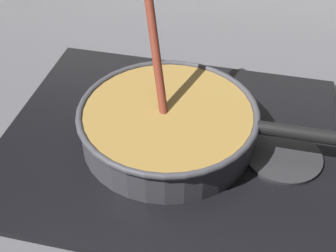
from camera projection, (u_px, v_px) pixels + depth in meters
name	position (u px, v px, depth m)	size (l,w,h in m)	color
ground	(137.00, 170.00, 0.80)	(2.40, 1.60, 0.04)	#4C4C51
hob_plate	(168.00, 142.00, 0.82)	(0.56, 0.48, 0.01)	black
burner_ring	(168.00, 138.00, 0.81)	(0.16, 0.16, 0.01)	#592D0C
spare_burner	(284.00, 156.00, 0.78)	(0.13, 0.13, 0.01)	#262628
cooking_pan	(169.00, 124.00, 0.79)	(0.43, 0.30, 0.27)	#38383D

